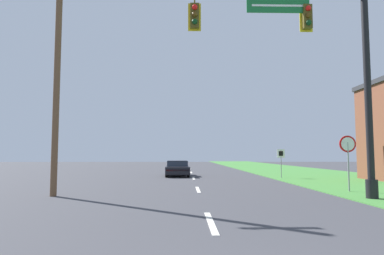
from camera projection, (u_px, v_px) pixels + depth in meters
grass_verge_right at (301, 172)px, 32.59m from camera, size 10.00×110.00×0.04m
road_center_line at (193, 178)px, 24.38m from camera, size 0.16×34.80×0.01m
signal_mast at (322, 62)px, 13.19m from camera, size 7.90×0.47×8.70m
car_ahead at (177, 168)px, 26.97m from camera, size 1.96×4.53×1.19m
stop_sign at (348, 151)px, 15.48m from camera, size 0.76×0.07×2.50m
route_sign_post at (281, 157)px, 24.59m from camera, size 0.55×0.06×2.03m
utility_pole_near at (57, 79)px, 14.18m from camera, size 1.80×0.26×9.28m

